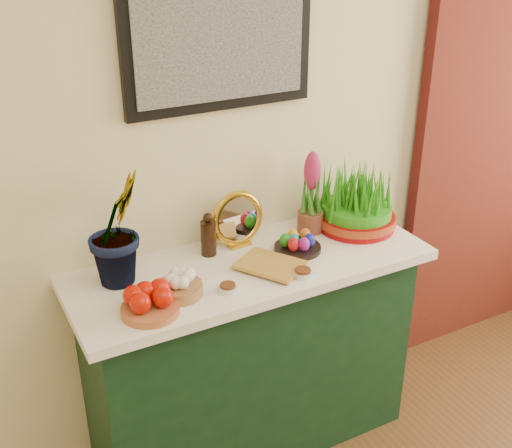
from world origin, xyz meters
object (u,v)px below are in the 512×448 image
at_px(sideboard, 250,359).
at_px(book, 259,275).
at_px(hyacinth_green, 115,211).
at_px(wheatgrass_sabzeh, 357,201).
at_px(mirror, 237,220).

xyz_separation_m(sideboard, book, (-0.03, -0.13, 0.48)).
distance_m(sideboard, hyacinth_green, 0.88).
relative_size(sideboard, hyacinth_green, 2.38).
height_order(book, wheatgrass_sabzeh, wheatgrass_sabzeh).
xyz_separation_m(hyacinth_green, wheatgrass_sabzeh, (1.01, -0.05, -0.15)).
xyz_separation_m(book, wheatgrass_sabzeh, (0.57, 0.18, 0.10)).
xyz_separation_m(mirror, wheatgrass_sabzeh, (0.51, -0.10, 0.01)).
distance_m(mirror, book, 0.30).
bearing_deg(hyacinth_green, wheatgrass_sabzeh, -40.03).
height_order(hyacinth_green, book, hyacinth_green).
relative_size(sideboard, book, 5.56).
bearing_deg(book, hyacinth_green, 120.13).
bearing_deg(wheatgrass_sabzeh, book, -162.14).
height_order(sideboard, mirror, mirror).
bearing_deg(sideboard, book, -103.92).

